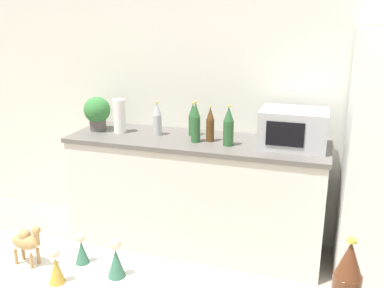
# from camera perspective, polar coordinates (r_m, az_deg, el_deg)

# --- Properties ---
(wall_back) EXTENTS (8.00, 0.06, 2.55)m
(wall_back) POSITION_cam_1_polar(r_m,az_deg,el_deg) (3.52, 7.66, 7.06)
(wall_back) COLOR silver
(wall_back) RESTS_ON ground_plane
(back_counter) EXTENTS (2.05, 0.63, 0.93)m
(back_counter) POSITION_cam_1_polar(r_m,az_deg,el_deg) (3.52, 0.54, -6.56)
(back_counter) COLOR silver
(back_counter) RESTS_ON ground_plane
(potted_plant) EXTENTS (0.22, 0.22, 0.29)m
(potted_plant) POSITION_cam_1_polar(r_m,az_deg,el_deg) (3.68, -12.52, 4.19)
(potted_plant) COLOR #595451
(potted_plant) RESTS_ON back_counter
(paper_towel_roll) EXTENTS (0.10, 0.10, 0.28)m
(paper_towel_roll) POSITION_cam_1_polar(r_m,az_deg,el_deg) (3.57, -9.65, 3.69)
(paper_towel_roll) COLOR white
(paper_towel_roll) RESTS_ON back_counter
(microwave) EXTENTS (0.48, 0.37, 0.28)m
(microwave) POSITION_cam_1_polar(r_m,az_deg,el_deg) (3.22, 13.38, 2.03)
(microwave) COLOR #B2B5BA
(microwave) RESTS_ON back_counter
(back_bottle_0) EXTENTS (0.07, 0.07, 0.32)m
(back_bottle_0) POSITION_cam_1_polar(r_m,az_deg,el_deg) (3.25, 0.48, 2.86)
(back_bottle_0) COLOR #2D6033
(back_bottle_0) RESTS_ON back_counter
(back_bottle_1) EXTENTS (0.07, 0.07, 0.27)m
(back_bottle_1) POSITION_cam_1_polar(r_m,az_deg,el_deg) (3.46, -4.65, 3.29)
(back_bottle_1) COLOR #B2B7BC
(back_bottle_1) RESTS_ON back_counter
(back_bottle_2) EXTENTS (0.08, 0.08, 0.30)m
(back_bottle_2) POSITION_cam_1_polar(r_m,az_deg,el_deg) (3.17, 4.89, 2.33)
(back_bottle_2) COLOR #2D6033
(back_bottle_2) RESTS_ON back_counter
(back_bottle_3) EXTENTS (0.07, 0.07, 0.27)m
(back_bottle_3) POSITION_cam_1_polar(r_m,az_deg,el_deg) (3.44, 0.12, 3.22)
(back_bottle_3) COLOR #2D6033
(back_bottle_3) RESTS_ON back_counter
(back_bottle_4) EXTENTS (0.06, 0.06, 0.28)m
(back_bottle_4) POSITION_cam_1_polar(r_m,az_deg,el_deg) (3.28, 2.44, 2.60)
(back_bottle_4) COLOR brown
(back_bottle_4) RESTS_ON back_counter
(camel_figurine) EXTENTS (0.14, 0.07, 0.17)m
(camel_figurine) POSITION_cam_1_polar(r_m,az_deg,el_deg) (1.76, -21.21, -11.95)
(camel_figurine) COLOR #A87F4C
(camel_figurine) RESTS_ON bar_counter
(wise_man_figurine_blue) EXTENTS (0.06, 0.06, 0.14)m
(wise_man_figurine_blue) POSITION_cam_1_polar(r_m,az_deg,el_deg) (1.64, -17.67, -15.47)
(wise_man_figurine_blue) COLOR #B28933
(wise_man_figurine_blue) RESTS_ON bar_counter
(wise_man_figurine_crimson) EXTENTS (0.05, 0.05, 0.13)m
(wise_man_figurine_crimson) POSITION_cam_1_polar(r_m,az_deg,el_deg) (1.73, -14.50, -13.53)
(wise_man_figurine_crimson) COLOR #33664C
(wise_man_figurine_crimson) RESTS_ON bar_counter
(wise_man_figurine_purple) EXTENTS (0.06, 0.06, 0.15)m
(wise_man_figurine_purple) POSITION_cam_1_polar(r_m,az_deg,el_deg) (1.62, -10.10, -15.04)
(wise_man_figurine_purple) COLOR #33664C
(wise_man_figurine_purple) RESTS_ON bar_counter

